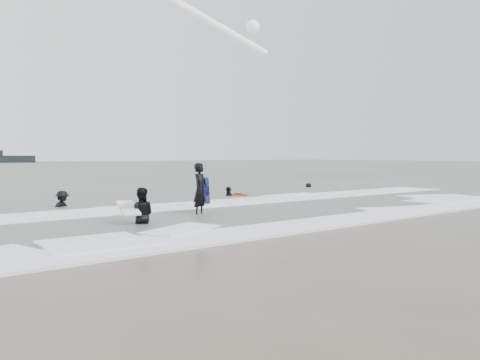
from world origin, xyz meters
TOP-DOWN VIEW (x-y plane):
  - ground at (0.00, 0.00)m, footprint 320.00×320.00m
  - surfer_centre at (-2.96, 3.38)m, footprint 0.82×0.73m
  - surfer_wading at (-5.61, 2.57)m, footprint 1.03×0.96m
  - surfer_breaker at (-6.17, 8.75)m, footprint 1.16×0.97m
  - surfer_right_near at (2.26, 8.97)m, footprint 1.05×0.83m
  - surfer_right_far at (10.24, 11.15)m, footprint 0.81×0.63m
  - surf_foam at (0.00, 3.70)m, footprint 30.03×9.06m
  - bodyboards at (-1.97, 5.04)m, footprint 9.58×7.26m
  - airshow_jet at (26.78, 57.98)m, footprint 50.91×17.02m

SIDE VIEW (x-z plane):
  - ground at x=0.00m, z-range 0.00..0.00m
  - surfer_centre at x=-2.96m, z-range -0.94..0.94m
  - surfer_wading at x=-5.61m, z-range -0.85..0.85m
  - surfer_breaker at x=-6.17m, z-range -0.78..0.78m
  - surfer_right_near at x=2.26m, z-range -0.83..0.83m
  - surfer_right_far at x=10.24m, z-range -0.74..0.74m
  - surf_foam at x=0.00m, z-range 0.00..0.08m
  - bodyboards at x=-1.97m, z-range -0.13..1.12m
  - airshow_jet at x=26.78m, z-range 22.17..30.65m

